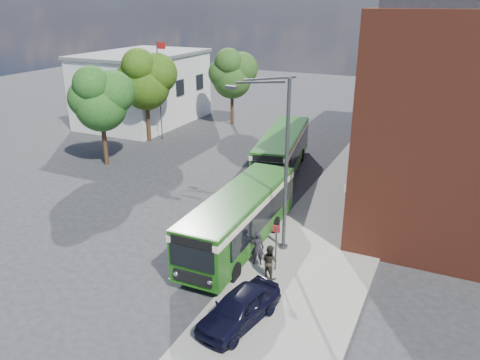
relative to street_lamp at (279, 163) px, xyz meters
The scene contains 15 objects.
ground 7.10m from the street_lamp, 157.54° to the left, with size 120.00×120.00×0.00m, color #29292C.
pavement 11.27m from the street_lamp, 77.80° to the left, with size 6.00×48.00×0.15m, color gray.
kerb_line 11.12m from the street_lamp, 95.07° to the left, with size 0.12×48.00×0.01m, color beige.
white_building 30.38m from the street_lamp, 138.79° to the left, with size 9.40×13.40×7.30m.
flagpole 22.89m from the street_lamp, 139.05° to the left, with size 0.95×0.10×9.00m.
street_lamp is the anchor object (origin of this frame).
bus_stop_sign 4.02m from the street_lamp, 70.87° to the right, with size 0.35×0.08×2.52m.
bus_front 3.56m from the street_lamp, 162.77° to the right, with size 2.76×10.21×3.02m.
bus_rear 12.67m from the street_lamp, 109.19° to the left, with size 4.42×11.26×3.02m.
parked_car 7.66m from the street_lamp, 82.31° to the right, with size 1.67×4.14×1.41m, color black.
pedestrian_a 4.29m from the street_lamp, 96.46° to the right, with size 0.66×0.43×1.80m, color black.
pedestrian_b 4.85m from the street_lamp, 75.94° to the right, with size 0.81×0.63×1.67m, color black.
tree_left 18.57m from the street_lamp, 157.99° to the left, with size 4.67×4.44×7.88m.
tree_mid 22.74m from the street_lamp, 142.33° to the left, with size 5.05×4.80×8.52m.
tree_right 26.56m from the street_lamp, 121.08° to the left, with size 4.71×4.48×7.95m.
Camera 1 is at (12.35, -22.61, 12.34)m, focal length 35.00 mm.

